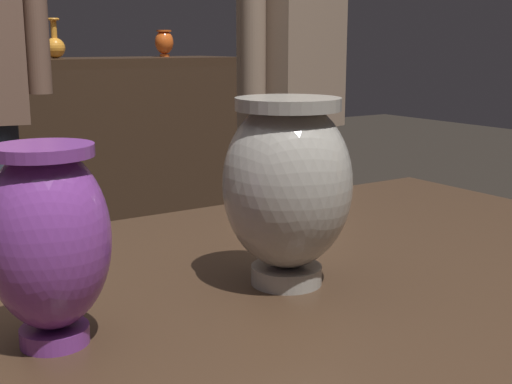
% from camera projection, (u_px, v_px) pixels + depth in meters
% --- Properties ---
extents(vase_centerpiece, '(0.13, 0.13, 0.20)m').
position_uv_depth(vase_centerpiece, '(287.00, 184.00, 0.70)').
color(vase_centerpiece, gray).
rests_on(vase_centerpiece, display_plinth).
extents(vase_left_accent, '(0.10, 0.10, 0.17)m').
position_uv_depth(vase_left_accent, '(48.00, 238.00, 0.56)').
color(vase_left_accent, '#7A388E').
rests_on(vase_left_accent, display_plinth).
extents(shelf_vase_right, '(0.08, 0.08, 0.16)m').
position_uv_depth(shelf_vase_right, '(55.00, 46.00, 2.73)').
color(shelf_vase_right, orange).
rests_on(shelf_vase_right, back_display_shelf).
extents(shelf_vase_far_right, '(0.08, 0.08, 0.12)m').
position_uv_depth(shelf_vase_far_right, '(164.00, 42.00, 3.07)').
color(shelf_vase_far_right, '#E55B1E').
rests_on(shelf_vase_far_right, back_display_shelf).
extents(visitor_near_right, '(0.45, 0.28, 1.61)m').
position_uv_depth(visitor_near_right, '(293.00, 77.00, 2.05)').
color(visitor_near_right, '#846B56').
rests_on(visitor_near_right, ground_plane).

